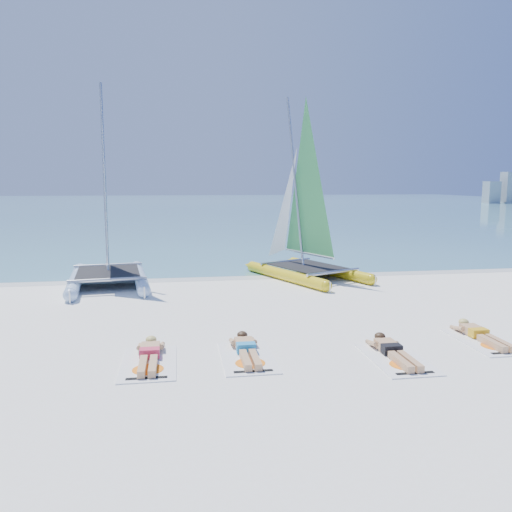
# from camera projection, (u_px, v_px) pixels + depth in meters

# --- Properties ---
(ground) EXTENTS (140.00, 140.00, 0.00)m
(ground) POSITION_uv_depth(u_px,v_px,m) (251.00, 317.00, 12.36)
(ground) COLOR white
(ground) RESTS_ON ground
(sea) EXTENTS (140.00, 115.00, 0.01)m
(sea) POSITION_uv_depth(u_px,v_px,m) (190.00, 205.00, 73.96)
(sea) COLOR #72B7BE
(sea) RESTS_ON ground
(wet_sand_strip) EXTENTS (140.00, 1.40, 0.01)m
(wet_sand_strip) POSITION_uv_depth(u_px,v_px,m) (229.00, 276.00, 17.74)
(wet_sand_strip) COLOR silver
(wet_sand_strip) RESTS_ON ground
(catamaran_blue) EXTENTS (3.01, 5.29, 6.87)m
(catamaran_blue) POSITION_uv_depth(u_px,v_px,m) (106.00, 222.00, 16.14)
(catamaran_blue) COLOR #BCDEF7
(catamaran_blue) RESTS_ON ground
(catamaran_yellow) EXTENTS (4.02, 5.30, 6.53)m
(catamaran_yellow) POSITION_uv_depth(u_px,v_px,m) (300.00, 218.00, 17.63)
(catamaran_yellow) COLOR yellow
(catamaran_yellow) RESTS_ON ground
(towel_a) EXTENTS (1.00, 1.85, 0.02)m
(towel_a) POSITION_uv_depth(u_px,v_px,m) (149.00, 363.00, 9.21)
(towel_a) COLOR white
(towel_a) RESTS_ON ground
(sunbather_a) EXTENTS (0.37, 1.73, 0.26)m
(sunbather_a) POSITION_uv_depth(u_px,v_px,m) (149.00, 354.00, 9.38)
(sunbather_a) COLOR tan
(sunbather_a) RESTS_ON towel_a
(towel_b) EXTENTS (1.00, 1.85, 0.02)m
(towel_b) POSITION_uv_depth(u_px,v_px,m) (248.00, 357.00, 9.52)
(towel_b) COLOR white
(towel_b) RESTS_ON ground
(sunbather_b) EXTENTS (0.37, 1.73, 0.26)m
(sunbather_b) POSITION_uv_depth(u_px,v_px,m) (246.00, 348.00, 9.69)
(sunbather_b) COLOR tan
(sunbather_b) RESTS_ON towel_b
(towel_c) EXTENTS (1.00, 1.85, 0.02)m
(towel_c) POSITION_uv_depth(u_px,v_px,m) (397.00, 359.00, 9.43)
(towel_c) COLOR white
(towel_c) RESTS_ON ground
(sunbather_c) EXTENTS (0.37, 1.73, 0.26)m
(sunbather_c) POSITION_uv_depth(u_px,v_px,m) (393.00, 350.00, 9.60)
(sunbather_c) COLOR tan
(sunbather_c) RESTS_ON towel_c
(towel_d) EXTENTS (1.00, 1.85, 0.02)m
(towel_d) POSITION_uv_depth(u_px,v_px,m) (485.00, 341.00, 10.47)
(towel_d) COLOR white
(towel_d) RESTS_ON ground
(sunbather_d) EXTENTS (0.37, 1.73, 0.26)m
(sunbather_d) POSITION_uv_depth(u_px,v_px,m) (480.00, 334.00, 10.64)
(sunbather_d) COLOR tan
(sunbather_d) RESTS_ON towel_d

